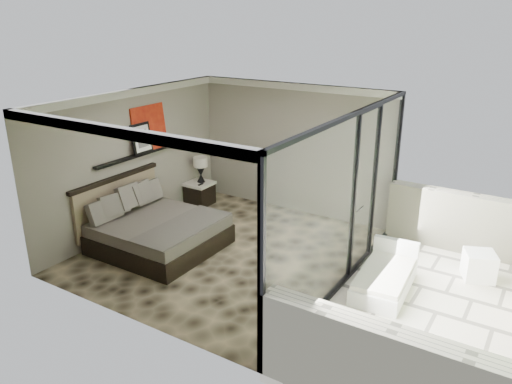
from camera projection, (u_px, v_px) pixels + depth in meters
The scene contains 14 objects.
floor at pixel (227, 251), 9.20m from camera, with size 5.00×5.00×0.00m, color black.
ceiling at pixel (224, 100), 8.26m from camera, with size 4.50×5.00×0.02m, color silver.
back_wall at pixel (293, 149), 10.71m from camera, with size 4.50×0.02×2.80m, color gray.
left_wall at pixel (134, 160), 9.85m from camera, with size 0.02×5.00×2.80m, color gray.
glass_wall at pixel (346, 204), 7.60m from camera, with size 0.08×5.00×2.80m, color white.
terrace_slab at pixel (435, 316), 7.34m from camera, with size 3.00×5.00×0.12m, color beige.
picture_ledge at pixel (139, 155), 9.86m from camera, with size 0.12×2.20×0.05m, color black.
bed at pixel (155, 230), 9.28m from camera, with size 2.12×2.05×1.17m.
nightstand at pixel (200, 192), 11.40m from camera, with size 0.57×0.57×0.57m, color black.
table_lamp at pixel (201, 166), 11.23m from camera, with size 0.32×0.32×0.58m.
abstract_canvas at pixel (149, 128), 9.99m from camera, with size 0.04×0.90×0.90m, color #AE1F0E.
framed_print at pixel (142, 138), 9.79m from camera, with size 0.03×0.50×0.60m, color black.
ottoman at pixel (479, 266), 8.19m from camera, with size 0.47×0.47×0.47m, color white.
lounger at pixel (385, 278), 7.91m from camera, with size 0.85×1.55×0.58m.
Camera 1 is at (4.86, -6.73, 4.14)m, focal length 35.00 mm.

